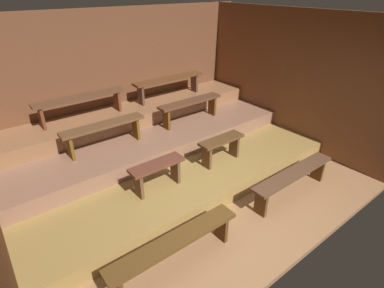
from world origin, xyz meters
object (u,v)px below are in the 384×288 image
Objects in this scene: bench_floor_right at (293,176)px; bench_lower_right at (221,145)px; bench_floor_left at (175,245)px; bench_upper_right at (169,82)px; bench_lower_left at (157,170)px; bench_upper_left at (81,101)px; bench_middle_left at (104,129)px; bench_middle_right at (190,105)px.

bench_floor_right is 2.03× the size of bench_lower_right.
bench_floor_left is 1.05× the size of bench_upper_right.
bench_upper_left is (-0.32, 2.04, 0.56)m from bench_lower_left.
bench_middle_left is at bearing -86.66° from bench_upper_left.
bench_middle_left reaches higher than bench_lower_right.
bench_middle_right reaches higher than bench_floor_left.
bench_upper_right is at bearing 0.00° from bench_upper_left.
bench_lower_right is at bearing 32.98° from bench_floor_left.
bench_middle_right is at bearing 95.28° from bench_floor_right.
bench_middle_right reaches higher than bench_floor_right.
bench_upper_left is (-0.05, 0.83, 0.27)m from bench_middle_left.
bench_lower_left is 0.52× the size of bench_upper_left.
bench_floor_right is 2.43m from bench_middle_right.
bench_upper_right reaches higher than bench_middle_left.
bench_lower_right is at bearing -38.14° from bench_middle_left.
bench_upper_left is (-2.09, 3.19, 0.79)m from bench_floor_right.
bench_middle_left and bench_middle_right have the same top height.
bench_lower_left is 1.28m from bench_lower_right.
bench_lower_left is 0.52× the size of bench_upper_right.
bench_lower_right is at bearing -51.95° from bench_upper_left.
bench_floor_left is at bearing -130.74° from bench_middle_right.
bench_middle_right is (0.27, 1.22, 0.29)m from bench_lower_right.
bench_floor_right is 1.05× the size of bench_upper_left.
bench_middle_right is 0.87m from bench_upper_right.
bench_middle_left reaches higher than bench_floor_right.
bench_upper_left is at bearing 98.81° from bench_lower_left.
bench_upper_right is (1.87, 0.83, 0.27)m from bench_middle_left.
bench_upper_right is at bearing 56.83° from bench_floor_left.
bench_upper_right is at bearing 23.84° from bench_middle_left.
bench_floor_left is at bearing 180.00° from bench_floor_right.
bench_upper_left and bench_upper_right have the same top height.
bench_middle_right is at bearing -23.84° from bench_upper_left.
bench_upper_right reaches higher than bench_lower_right.
bench_floor_right is at bearing -32.98° from bench_lower_left.
bench_middle_left is at bearing 141.86° from bench_lower_right.
bench_lower_right is 0.52× the size of bench_upper_left.
bench_upper_left is at bearing 93.34° from bench_middle_left.
bench_upper_right is (0.05, 0.83, 0.27)m from bench_middle_right.
bench_upper_right reaches higher than bench_lower_left.
bench_middle_right is at bearing 49.26° from bench_floor_left.
bench_lower_left is (0.49, 1.15, 0.23)m from bench_floor_left.
bench_floor_right is 3.89m from bench_upper_left.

